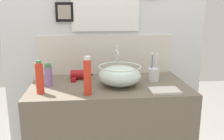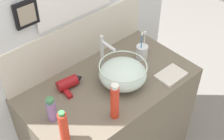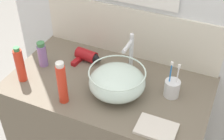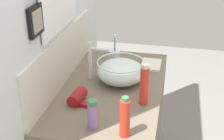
{
  "view_description": "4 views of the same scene",
  "coord_description": "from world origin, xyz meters",
  "px_view_note": "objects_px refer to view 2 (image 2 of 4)",
  "views": [
    {
      "loc": [
        -0.15,
        -1.67,
        1.44
      ],
      "look_at": [
        0.02,
        0.0,
        1.03
      ],
      "focal_mm": 40.0,
      "sensor_mm": 36.0,
      "label": 1
    },
    {
      "loc": [
        -0.91,
        -1.04,
        2.26
      ],
      "look_at": [
        0.02,
        0.0,
        1.03
      ],
      "focal_mm": 50.0,
      "sensor_mm": 36.0,
      "label": 2
    },
    {
      "loc": [
        0.54,
        -1.16,
        2.02
      ],
      "look_at": [
        0.02,
        0.0,
        1.03
      ],
      "focal_mm": 50.0,
      "sensor_mm": 36.0,
      "label": 3
    },
    {
      "loc": [
        -1.6,
        -0.35,
        1.86
      ],
      "look_at": [
        0.02,
        0.0,
        1.03
      ],
      "focal_mm": 50.0,
      "sensor_mm": 36.0,
      "label": 4
    }
  ],
  "objects_px": {
    "hair_drier": "(70,83)",
    "soap_dispenser": "(52,110)",
    "toothbrush_cup": "(142,52)",
    "spray_bottle": "(64,127)",
    "faucet": "(104,51)",
    "hand_towel": "(171,75)",
    "glass_bowl_sink": "(123,74)",
    "shampoo_bottle": "(115,102)"
  },
  "relations": [
    {
      "from": "hair_drier",
      "to": "glass_bowl_sink",
      "type": "bearing_deg",
      "value": -34.74
    },
    {
      "from": "hand_towel",
      "to": "spray_bottle",
      "type": "bearing_deg",
      "value": 176.47
    },
    {
      "from": "glass_bowl_sink",
      "to": "spray_bottle",
      "type": "height_order",
      "value": "spray_bottle"
    },
    {
      "from": "glass_bowl_sink",
      "to": "soap_dispenser",
      "type": "height_order",
      "value": "soap_dispenser"
    },
    {
      "from": "faucet",
      "to": "hair_drier",
      "type": "relative_size",
      "value": 1.42
    },
    {
      "from": "hair_drier",
      "to": "soap_dispenser",
      "type": "distance_m",
      "value": 0.26
    },
    {
      "from": "faucet",
      "to": "toothbrush_cup",
      "type": "bearing_deg",
      "value": -17.46
    },
    {
      "from": "faucet",
      "to": "hair_drier",
      "type": "bearing_deg",
      "value": 178.27
    },
    {
      "from": "glass_bowl_sink",
      "to": "hand_towel",
      "type": "bearing_deg",
      "value": -31.41
    },
    {
      "from": "toothbrush_cup",
      "to": "hand_towel",
      "type": "distance_m",
      "value": 0.26
    },
    {
      "from": "glass_bowl_sink",
      "to": "toothbrush_cup",
      "type": "relative_size",
      "value": 1.38
    },
    {
      "from": "toothbrush_cup",
      "to": "spray_bottle",
      "type": "relative_size",
      "value": 1.0
    },
    {
      "from": "glass_bowl_sink",
      "to": "toothbrush_cup",
      "type": "bearing_deg",
      "value": 19.48
    },
    {
      "from": "glass_bowl_sink",
      "to": "hand_towel",
      "type": "relative_size",
      "value": 1.58
    },
    {
      "from": "spray_bottle",
      "to": "glass_bowl_sink",
      "type": "bearing_deg",
      "value": 12.64
    },
    {
      "from": "soap_dispenser",
      "to": "spray_bottle",
      "type": "distance_m",
      "value": 0.16
    },
    {
      "from": "spray_bottle",
      "to": "hand_towel",
      "type": "distance_m",
      "value": 0.79
    },
    {
      "from": "faucet",
      "to": "spray_bottle",
      "type": "xyz_separation_m",
      "value": [
        -0.51,
        -0.29,
        -0.04
      ]
    },
    {
      "from": "faucet",
      "to": "spray_bottle",
      "type": "bearing_deg",
      "value": -150.36
    },
    {
      "from": "hair_drier",
      "to": "shampoo_bottle",
      "type": "bearing_deg",
      "value": -82.29
    },
    {
      "from": "soap_dispenser",
      "to": "spray_bottle",
      "type": "height_order",
      "value": "spray_bottle"
    },
    {
      "from": "soap_dispenser",
      "to": "hand_towel",
      "type": "distance_m",
      "value": 0.78
    },
    {
      "from": "spray_bottle",
      "to": "hair_drier",
      "type": "bearing_deg",
      "value": 50.62
    },
    {
      "from": "hand_towel",
      "to": "hair_drier",
      "type": "bearing_deg",
      "value": 146.9
    },
    {
      "from": "shampoo_bottle",
      "to": "spray_bottle",
      "type": "distance_m",
      "value": 0.3
    },
    {
      "from": "toothbrush_cup",
      "to": "faucet",
      "type": "bearing_deg",
      "value": 162.54
    },
    {
      "from": "spray_bottle",
      "to": "hand_towel",
      "type": "bearing_deg",
      "value": -3.53
    },
    {
      "from": "faucet",
      "to": "shampoo_bottle",
      "type": "relative_size",
      "value": 1.03
    },
    {
      "from": "faucet",
      "to": "hand_towel",
      "type": "bearing_deg",
      "value": -51.84
    },
    {
      "from": "hair_drier",
      "to": "hand_towel",
      "type": "height_order",
      "value": "hair_drier"
    },
    {
      "from": "shampoo_bottle",
      "to": "toothbrush_cup",
      "type": "bearing_deg",
      "value": 28.48
    },
    {
      "from": "faucet",
      "to": "shampoo_bottle",
      "type": "distance_m",
      "value": 0.41
    },
    {
      "from": "hand_towel",
      "to": "shampoo_bottle",
      "type": "bearing_deg",
      "value": -179.35
    },
    {
      "from": "glass_bowl_sink",
      "to": "spray_bottle",
      "type": "distance_m",
      "value": 0.53
    },
    {
      "from": "toothbrush_cup",
      "to": "shampoo_bottle",
      "type": "bearing_deg",
      "value": -151.52
    },
    {
      "from": "faucet",
      "to": "spray_bottle",
      "type": "height_order",
      "value": "faucet"
    },
    {
      "from": "hair_drier",
      "to": "faucet",
      "type": "bearing_deg",
      "value": -1.73
    },
    {
      "from": "toothbrush_cup",
      "to": "soap_dispenser",
      "type": "relative_size",
      "value": 1.37
    },
    {
      "from": "faucet",
      "to": "soap_dispenser",
      "type": "distance_m",
      "value": 0.51
    },
    {
      "from": "faucet",
      "to": "hand_towel",
      "type": "xyz_separation_m",
      "value": [
        0.27,
        -0.34,
        -0.14
      ]
    },
    {
      "from": "glass_bowl_sink",
      "to": "hair_drier",
      "type": "distance_m",
      "value": 0.33
    },
    {
      "from": "glass_bowl_sink",
      "to": "hair_drier",
      "type": "height_order",
      "value": "glass_bowl_sink"
    }
  ]
}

